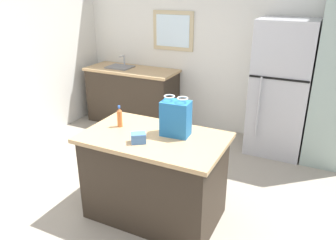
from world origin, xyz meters
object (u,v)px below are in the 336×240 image
kitchen_island (155,176)px  bottle (120,117)px  refrigerator (281,89)px  shopping_bag (176,118)px  small_box (138,138)px

kitchen_island → bottle: 0.67m
kitchen_island → refrigerator: 2.22m
kitchen_island → shopping_bag: shopping_bag is taller
kitchen_island → shopping_bag: size_ratio=3.56×
kitchen_island → shopping_bag: bearing=32.9°
shopping_bag → small_box: 0.39m
refrigerator → shopping_bag: (-0.66, -1.90, 0.15)m
shopping_bag → small_box: shopping_bag is taller
kitchen_island → small_box: size_ratio=10.23×
small_box → bottle: size_ratio=0.60×
refrigerator → shopping_bag: size_ratio=4.79×
refrigerator → small_box: 2.36m
small_box → shopping_bag: bearing=52.0°
shopping_bag → small_box: (-0.23, -0.29, -0.12)m
small_box → bottle: bearing=146.4°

